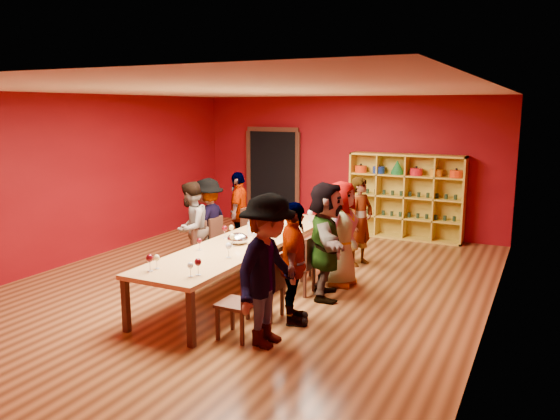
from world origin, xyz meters
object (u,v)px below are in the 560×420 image
object	(u,v)px
shelving_unit	(406,193)
chair_person_left_3	(222,240)
tasting_table	(247,243)
chair_person_left_4	(252,228)
person_left_4	(239,212)
chair_person_right_3	(321,251)
person_right_0	(268,271)
person_left_3	(208,223)
chair_person_right_4	(346,236)
chair_person_right_1	(270,282)
spittoon_bowl	(238,239)
chair_person_left_2	(205,247)
person_right_1	(294,264)
person_right_3	(341,234)
chair_person_right_2	(304,262)
person_left_2	(191,228)
chair_person_right_0	(243,299)
person_right_2	(326,240)
wine_bottle	(294,217)
person_right_4	(361,221)

from	to	relation	value
shelving_unit	chair_person_left_3	size ratio (longest dim) A/B	2.70
tasting_table	chair_person_left_4	size ratio (longest dim) A/B	5.06
person_left_4	chair_person_right_3	world-z (taller)	person_left_4
chair_person_left_3	chair_person_right_3	distance (m)	1.82
person_right_0	person_left_3	bearing A→B (deg)	47.47
person_left_3	chair_person_right_4	size ratio (longest dim) A/B	1.75
chair_person_right_4	chair_person_right_1	bearing A→B (deg)	-90.00
chair_person_right_3	spittoon_bowl	bearing A→B (deg)	-132.39
tasting_table	chair_person_left_2	size ratio (longest dim) A/B	5.06
tasting_table	chair_person_left_2	xyz separation A→B (m)	(-0.91, 0.20, -0.20)
shelving_unit	person_right_1	size ratio (longest dim) A/B	1.51
person_right_3	chair_person_right_4	size ratio (longest dim) A/B	1.85
chair_person_right_2	chair_person_right_4	bearing A→B (deg)	90.00
chair_person_left_4	spittoon_bowl	xyz separation A→B (m)	(0.89, -2.00, 0.33)
chair_person_left_3	person_left_4	bearing A→B (deg)	104.72
person_left_2	person_right_3	size ratio (longest dim) A/B	0.95
chair_person_right_0	chair_person_right_1	size ratio (longest dim) A/B	1.00
shelving_unit	person_right_0	world-z (taller)	person_right_0
chair_person_right_3	person_right_2	bearing A→B (deg)	-62.31
chair_person_right_0	chair_person_left_2	bearing A→B (deg)	133.75
person_right_2	spittoon_bowl	bearing A→B (deg)	84.11
chair_person_right_4	spittoon_bowl	distance (m)	2.42
chair_person_right_4	spittoon_bowl	bearing A→B (deg)	-112.76
chair_person_left_4	tasting_table	bearing A→B (deg)	-62.59
chair_person_right_2	wine_bottle	world-z (taller)	wine_bottle
person_left_3	chair_person_right_2	bearing A→B (deg)	70.98
shelving_unit	chair_person_right_0	distance (m)	6.06
tasting_table	chair_person_left_2	bearing A→B (deg)	167.52
shelving_unit	chair_person_left_3	bearing A→B (deg)	-122.51
shelving_unit	chair_person_left_2	bearing A→B (deg)	-119.27
person_left_2	person_left_4	xyz separation A→B (m)	(0.00, 1.55, 0.00)
chair_person_right_4	person_right_1	bearing A→B (deg)	-83.46
person_left_3	wine_bottle	world-z (taller)	person_left_3
person_left_2	spittoon_bowl	world-z (taller)	person_left_2
person_left_2	person_right_1	size ratio (longest dim) A/B	0.98
chair_person_left_2	person_right_1	xyz separation A→B (m)	(2.16, -1.18, 0.30)
chair_person_left_3	chair_person_right_0	bearing A→B (deg)	-52.80
person_left_2	chair_person_right_1	bearing A→B (deg)	51.51
person_left_2	person_right_4	xyz separation A→B (m)	(2.36, 1.76, 0.00)
shelving_unit	chair_person_left_2	xyz separation A→B (m)	(-2.31, -4.12, -0.49)
person_left_3	chair_person_right_4	xyz separation A→B (m)	(2.10, 1.27, -0.28)
person_right_2	chair_person_right_3	bearing A→B (deg)	6.14
person_right_4	person_right_2	bearing A→B (deg)	-159.55
shelving_unit	person_right_1	xyz separation A→B (m)	(-0.15, -5.30, -0.19)
chair_person_right_3	person_right_4	xyz separation A→B (m)	(0.26, 1.20, 0.29)
tasting_table	chair_person_left_3	bearing A→B (deg)	142.52
person_right_3	wine_bottle	distance (m)	1.30
chair_person_left_4	chair_person_right_2	distance (m)	2.45
tasting_table	person_right_0	size ratio (longest dim) A/B	2.50
chair_person_right_0	wine_bottle	world-z (taller)	wine_bottle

